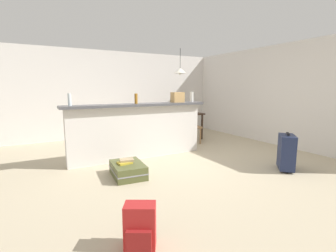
{
  "coord_description": "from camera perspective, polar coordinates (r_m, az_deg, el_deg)",
  "views": [
    {
      "loc": [
        -2.37,
        -4.17,
        1.44
      ],
      "look_at": [
        0.15,
        0.39,
        0.63
      ],
      "focal_mm": 26.2,
      "sensor_mm": 36.0,
      "label": 1
    }
  ],
  "objects": [
    {
      "name": "bottle_white",
      "position": [
        5.51,
        5.56,
        6.74
      ],
      "size": [
        0.07,
        0.07,
        0.23
      ],
      "primitive_type": "cylinder",
      "color": "silver",
      "rests_on": "bar_countertop"
    },
    {
      "name": "partition_half_wall",
      "position": [
        5.05,
        -6.87,
        -1.48
      ],
      "size": [
        2.8,
        0.2,
        1.08
      ],
      "primitive_type": "cube",
      "color": "silver",
      "rests_on": "ground_plane"
    },
    {
      "name": "grocery_bag",
      "position": [
        5.37,
        2.24,
        6.69
      ],
      "size": [
        0.26,
        0.18,
        0.22
      ],
      "primitive_type": "cube",
      "color": "tan",
      "rests_on": "bar_countertop"
    },
    {
      "name": "bar_countertop",
      "position": [
        4.98,
        -6.99,
        4.91
      ],
      "size": [
        2.96,
        0.4,
        0.05
      ],
      "primitive_type": "cube",
      "color": "#4C4C51",
      "rests_on": "partition_half_wall"
    },
    {
      "name": "ground_plane",
      "position": [
        5.02,
        0.72,
        -8.12
      ],
      "size": [
        13.0,
        13.0,
        0.05
      ],
      "primitive_type": "cube",
      "color": "#BCAD8E"
    },
    {
      "name": "suitcase_upright_navy",
      "position": [
        4.79,
        25.85,
        -5.43
      ],
      "size": [
        0.48,
        0.48,
        0.67
      ],
      "color": "#1E284C",
      "rests_on": "ground_plane"
    },
    {
      "name": "dining_chair_far_side",
      "position": [
        7.39,
        1.67,
        1.67
      ],
      "size": [
        0.46,
        0.46,
        0.93
      ],
      "color": "#9E754C",
      "rests_on": "ground_plane"
    },
    {
      "name": "wall_right",
      "position": [
        7.03,
        21.77,
        6.69
      ],
      "size": [
        0.1,
        6.0,
        2.5
      ],
      "primitive_type": "cube",
      "color": "silver",
      "rests_on": "ground_plane"
    },
    {
      "name": "bottle_clear",
      "position": [
        4.63,
        -21.93,
        5.71
      ],
      "size": [
        0.06,
        0.06,
        0.22
      ],
      "primitive_type": "cylinder",
      "color": "silver",
      "rests_on": "bar_countertop"
    },
    {
      "name": "dining_table",
      "position": [
        6.91,
        3.02,
        2.26
      ],
      "size": [
        1.1,
        0.8,
        0.74
      ],
      "color": "#332319",
      "rests_on": "ground_plane"
    },
    {
      "name": "bottle_amber",
      "position": [
        4.94,
        -7.45,
        6.33
      ],
      "size": [
        0.06,
        0.06,
        0.2
      ],
      "primitive_type": "cylinder",
      "color": "#9E661E",
      "rests_on": "bar_countertop"
    },
    {
      "name": "backpack_red",
      "position": [
        2.39,
        -6.53,
        -22.42
      ],
      "size": [
        0.33,
        0.32,
        0.42
      ],
      "color": "red",
      "rests_on": "ground_plane"
    },
    {
      "name": "wall_back",
      "position": [
        7.6,
        -10.78,
        7.28
      ],
      "size": [
        6.6,
        0.1,
        2.5
      ],
      "primitive_type": "cube",
      "color": "silver",
      "rests_on": "ground_plane"
    },
    {
      "name": "pendant_lamp",
      "position": [
        6.9,
        2.84,
        12.75
      ],
      "size": [
        0.34,
        0.34,
        0.71
      ],
      "color": "black"
    },
    {
      "name": "suitcase_flat_olive",
      "position": [
        4.14,
        -9.33,
        -9.99
      ],
      "size": [
        0.55,
        0.85,
        0.22
      ],
      "color": "#51562D",
      "rests_on": "ground_plane"
    },
    {
      "name": "dining_chair_near_partition",
      "position": [
        6.48,
        5.35,
        0.63
      ],
      "size": [
        0.45,
        0.45,
        0.93
      ],
      "color": "#9E754C",
      "rests_on": "ground_plane"
    },
    {
      "name": "book_stack",
      "position": [
        4.11,
        -9.78,
        -8.08
      ],
      "size": [
        0.29,
        0.22,
        0.06
      ],
      "color": "gold",
      "rests_on": "suitcase_flat_olive"
    }
  ]
}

